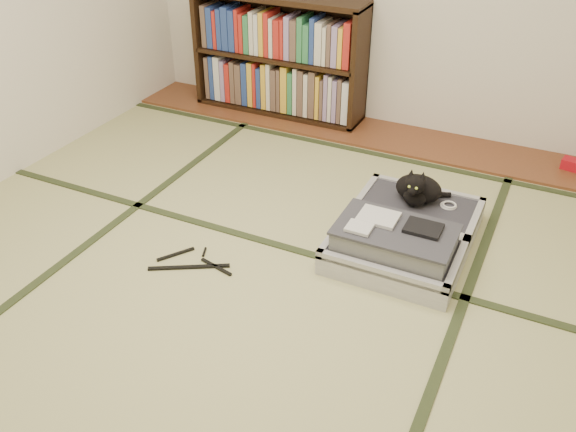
% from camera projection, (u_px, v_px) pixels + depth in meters
% --- Properties ---
extents(floor, '(4.50, 4.50, 0.00)m').
position_uv_depth(floor, '(249.00, 289.00, 3.08)').
color(floor, tan).
rests_on(floor, ground).
extents(wood_strip, '(4.00, 0.50, 0.02)m').
position_uv_depth(wood_strip, '(377.00, 134.00, 4.59)').
color(wood_strip, brown).
rests_on(wood_strip, ground).
extents(red_item, '(0.16, 0.12, 0.07)m').
position_uv_depth(red_item, '(574.00, 165.00, 4.08)').
color(red_item, '#B70E1A').
rests_on(red_item, wood_strip).
extents(tatami_borders, '(4.00, 4.50, 0.01)m').
position_uv_depth(tatami_borders, '(291.00, 238.00, 3.45)').
color(tatami_borders, '#2D381E').
rests_on(tatami_borders, ground).
extents(bookcase, '(1.37, 0.31, 0.92)m').
position_uv_depth(bookcase, '(279.00, 58.00, 4.72)').
color(bookcase, black).
rests_on(bookcase, wood_strip).
extents(suitcase, '(0.69, 0.92, 0.27)m').
position_uv_depth(suitcase, '(403.00, 235.00, 3.32)').
color(suitcase, silver).
rests_on(suitcase, floor).
extents(cat, '(0.31, 0.31, 0.25)m').
position_uv_depth(cat, '(418.00, 189.00, 3.48)').
color(cat, black).
rests_on(cat, suitcase).
extents(cable_coil, '(0.10, 0.10, 0.02)m').
position_uv_depth(cable_coil, '(449.00, 205.00, 3.48)').
color(cable_coil, white).
rests_on(cable_coil, suitcase).
extents(hanger, '(0.43, 0.30, 0.01)m').
position_uv_depth(hanger, '(193.00, 264.00, 3.24)').
color(hanger, black).
rests_on(hanger, floor).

